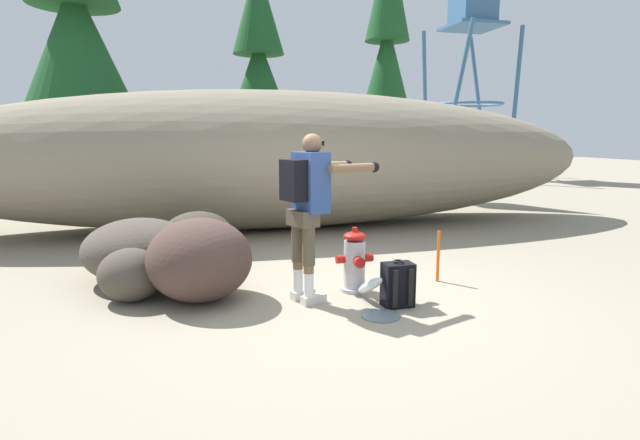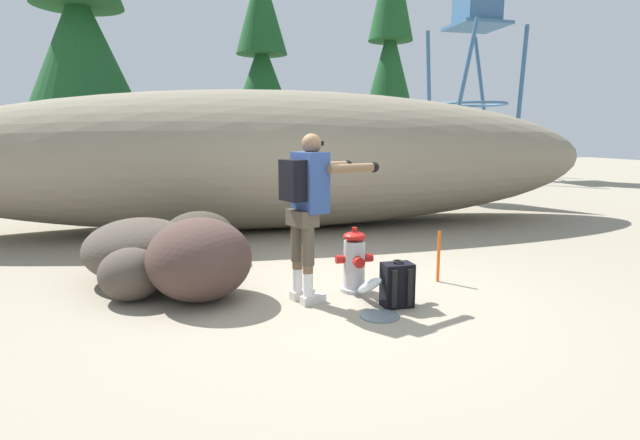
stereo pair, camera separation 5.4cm
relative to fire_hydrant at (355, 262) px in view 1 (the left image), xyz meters
The scene contains 15 objects.
ground_plane 0.47m from the fire_hydrant, 151.40° to the right, with size 56.00×56.00×0.04m, color gray.
dirt_embankment 4.15m from the fire_hydrant, 94.07° to the left, with size 12.74×3.20×2.48m, color gray.
fire_hydrant is the anchor object (origin of this frame).
hydrant_water_jet 0.57m from the fire_hydrant, 90.00° to the right, with size 0.37×0.86×0.41m.
utility_worker 0.95m from the fire_hydrant, 159.29° to the right, with size 1.04×0.72×1.70m.
spare_backpack 0.64m from the fire_hydrant, 65.13° to the right, with size 0.31×0.30×0.47m.
boulder_large 2.51m from the fire_hydrant, 156.92° to the left, with size 1.25×1.31×0.73m, color #4E453C.
boulder_mid 1.64m from the fire_hydrant, behind, with size 1.07×1.09×0.86m, color #49352F.
boulder_small 2.34m from the fire_hydrant, behind, with size 0.64×0.68×0.55m, color #484037.
boulder_outlier 2.34m from the fire_hydrant, 134.78° to the left, with size 0.96×0.84×0.69m, color #413A2D.
pine_tree_far_left 9.31m from the fire_hydrant, 118.60° to the left, with size 2.99×2.99×7.48m.
pine_tree_left 9.89m from the fire_hydrant, 88.83° to the left, with size 2.20×2.20×6.39m.
pine_tree_center 9.33m from the fire_hydrant, 66.57° to the left, with size 1.84×1.84×6.97m.
watchtower 17.32m from the fire_hydrant, 55.69° to the left, with size 3.47×3.47×8.81m.
survey_stake 1.06m from the fire_hydrant, ahead, with size 0.04×0.04×0.60m, color #E55914.
Camera 1 is at (-1.35, -4.83, 1.69)m, focal length 27.81 mm.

